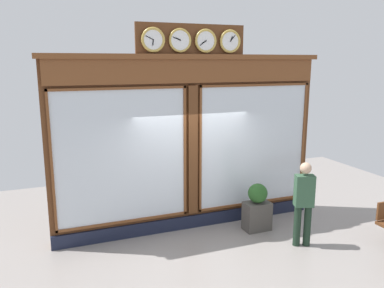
{
  "coord_description": "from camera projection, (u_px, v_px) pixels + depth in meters",
  "views": [
    {
      "loc": [
        2.92,
        7.46,
        3.56
      ],
      "look_at": [
        0.0,
        0.0,
        1.87
      ],
      "focal_mm": 36.52,
      "sensor_mm": 36.0,
      "label": 1
    }
  ],
  "objects": [
    {
      "name": "planter_box",
      "position": [
        257.0,
        216.0,
        8.39
      ],
      "size": [
        0.56,
        0.36,
        0.62
      ],
      "primitive_type": "cube",
      "color": "#4C4742",
      "rests_on": "ground_plane"
    },
    {
      "name": "planter_shrub",
      "position": [
        258.0,
        193.0,
        8.28
      ],
      "size": [
        0.42,
        0.42,
        0.42
      ],
      "primitive_type": "sphere",
      "color": "#285623",
      "rests_on": "planter_box"
    },
    {
      "name": "pedestrian",
      "position": [
        304.0,
        201.0,
        7.54
      ],
      "size": [
        0.41,
        0.33,
        1.69
      ],
      "color": "#1C2F21",
      "rests_on": "ground_plane"
    },
    {
      "name": "shop_facade",
      "position": [
        190.0,
        142.0,
        8.3
      ],
      "size": [
        5.96,
        0.42,
        4.3
      ],
      "color": "#5B3319",
      "rests_on": "ground_plane"
    }
  ]
}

